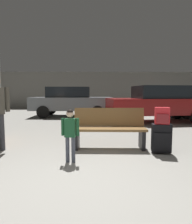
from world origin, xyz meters
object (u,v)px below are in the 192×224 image
bench (109,128)px  parked_car_far (71,101)px  parked_car_near (158,103)px  backpack_bright (162,116)px  suitcase (161,138)px  child (70,130)px

bench → parked_car_far: 6.10m
parked_car_near → backpack_bright: bearing=-107.5°
bench → parked_car_far: parked_car_far is taller
bench → parked_car_far: bearing=103.7°
suitcase → backpack_bright: backpack_bright is taller
backpack_bright → parked_car_near: (1.37, 4.35, 0.03)m
bench → child: (-0.77, -0.92, 0.14)m
bench → suitcase: 1.12m
bench → backpack_bright: backpack_bright is taller
bench → parked_car_near: size_ratio=0.38×
child → bench: bearing=50.1°
child → parked_car_near: (3.17, 4.82, 0.22)m
suitcase → child: size_ratio=0.64×
bench → parked_car_near: (2.39, 3.89, 0.36)m
backpack_bright → bench: bearing=155.7°
bench → parked_car_far: (-1.44, 5.92, 0.36)m
bench → child: bearing=-129.9°
bench → suitcase: (1.02, -0.46, -0.12)m
parked_car_far → parked_car_near: (3.83, -2.02, 0.00)m
child → suitcase: bearing=14.6°
suitcase → parked_car_far: size_ratio=0.15×
parked_car_far → suitcase: bearing=-68.9°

